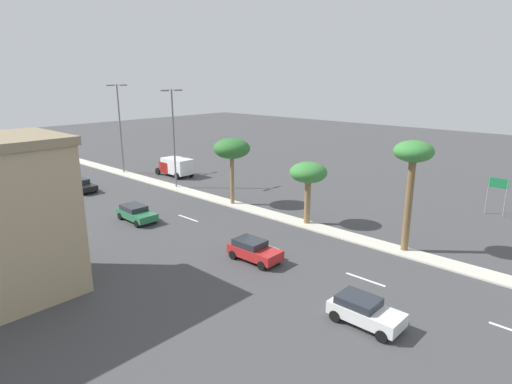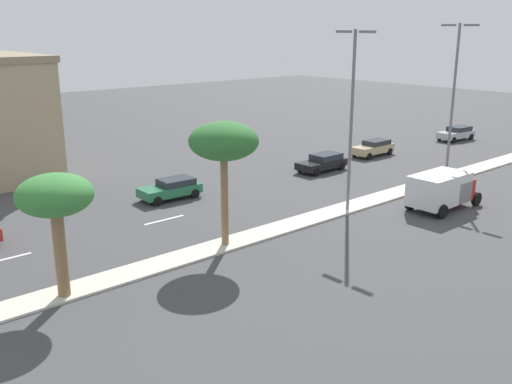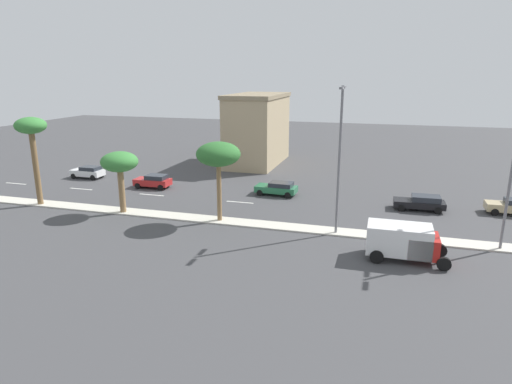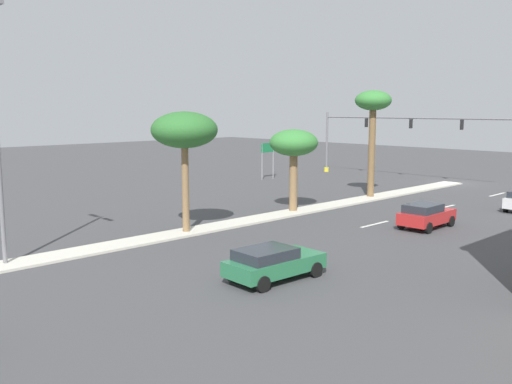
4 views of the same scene
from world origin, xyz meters
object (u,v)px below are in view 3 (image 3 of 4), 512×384
Objects in this scene: palm_tree_center at (218,155)px; sedan_black_left at (421,202)px; sedan_green_center at (277,188)px; palm_tree_leading at (120,163)px; sedan_red_front at (153,181)px; palm_tree_trailing at (31,131)px; street_lamp_far at (340,151)px; sedan_white_rear at (88,172)px; box_truck at (405,241)px; commercial_building at (258,129)px.

palm_tree_center is 19.15m from sedan_black_left.
sedan_black_left is 1.06× the size of sedan_green_center.
palm_tree_leading reaches higher than sedan_red_front.
palm_tree_leading is 0.82× the size of palm_tree_center.
palm_tree_trailing reaches higher than palm_tree_center.
palm_tree_trailing is 0.73× the size of street_lamp_far.
sedan_white_rear is at bearing -116.94° from palm_tree_center.
sedan_green_center is (-9.79, -7.10, -5.85)m from street_lamp_far.
sedan_black_left is 0.85× the size of box_truck.
sedan_black_left is at bearing 116.14° from palm_tree_center.
palm_tree_leading is 9.81m from sedan_red_front.
street_lamp_far is 2.61× the size of sedan_green_center.
palm_tree_trailing is 1.54× the size of box_truck.
street_lamp_far reaches higher than sedan_black_left.
sedan_red_front is (-8.60, -11.00, -4.93)m from palm_tree_center.
sedan_black_left is at bearing 108.08° from palm_tree_leading.
commercial_building is 2.37× the size of palm_tree_leading.
sedan_green_center is at bearing 23.13° from commercial_building.
sedan_red_front is at bearing 141.04° from palm_tree_trailing.
sedan_black_left is at bearing 84.35° from sedan_green_center.
sedan_red_front is 10.01m from sedan_white_rear.
commercial_building is 18.24m from sedan_red_front.
sedan_red_front is 28.72m from box_truck.
palm_tree_trailing is 28.01m from street_lamp_far.
box_truck is at bearing 81.18° from palm_tree_leading.
commercial_building reaches higher than sedan_black_left.
palm_tree_leading is 24.49m from box_truck.
sedan_green_center is at bearing -138.19° from box_truck.
palm_tree_center is (24.90, 3.84, 0.95)m from commercial_building.
palm_tree_leading is 16.35m from sedan_white_rear.
sedan_green_center is at bearing 115.13° from palm_tree_trailing.
commercial_building is 22.56m from sedan_white_rear.
palm_tree_leading is at bearing -11.97° from commercial_building.
palm_tree_leading is 19.12m from street_lamp_far.
commercial_building is at bearing 156.31° from sedan_red_front.
sedan_red_front is 0.91× the size of sedan_green_center.
palm_tree_trailing is at bearing -89.10° from palm_tree_center.
sedan_white_rear is at bearing -112.25° from box_truck.
street_lamp_far reaches higher than sedan_green_center.
palm_tree_trailing reaches higher than sedan_green_center.
palm_tree_center reaches higher than palm_tree_leading.
sedan_black_left is (-8.43, 34.78, -6.29)m from palm_tree_trailing.
sedan_white_rear is (-10.85, -11.63, -3.78)m from palm_tree_leading.
commercial_building is 2.86× the size of sedan_black_left.
palm_tree_trailing is at bearing -64.87° from sedan_green_center.
street_lamp_far is at bearing 89.99° from palm_tree_leading.
street_lamp_far reaches higher than palm_tree_center.
sedan_white_rear is 0.89× the size of sedan_green_center.
commercial_building is at bearing -147.15° from box_truck.
sedan_green_center is (15.38, 6.57, -4.02)m from commercial_building.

